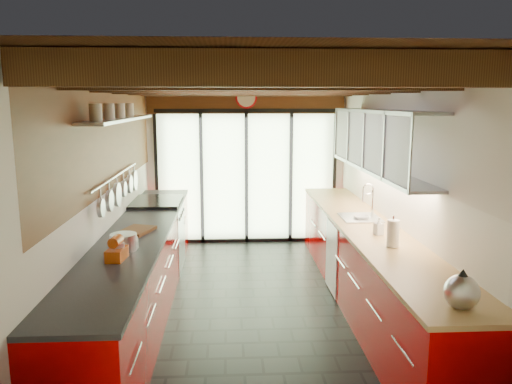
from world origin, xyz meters
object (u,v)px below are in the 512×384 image
kettle (462,290)px  bowl (361,217)px  soap_bottle (379,226)px  stand_mixer (117,250)px  paper_towel (393,234)px

kettle → bowl: kettle is taller
kettle → soap_bottle: bearing=90.0°
soap_bottle → bowl: bearing=90.0°
stand_mixer → paper_towel: 2.55m
stand_mixer → kettle: size_ratio=0.78×
stand_mixer → paper_towel: paper_towel is taller
soap_bottle → kettle: bearing=-90.0°
stand_mixer → soap_bottle: (2.54, 0.70, 0.00)m
paper_towel → bowl: 1.15m
stand_mixer → kettle: 2.80m
bowl → soap_bottle: bearing=-90.0°
kettle → paper_towel: bearing=90.0°
stand_mixer → paper_towel: (2.54, 0.25, 0.04)m
paper_towel → soap_bottle: paper_towel is taller
paper_towel → bowl: (0.00, 1.15, -0.11)m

